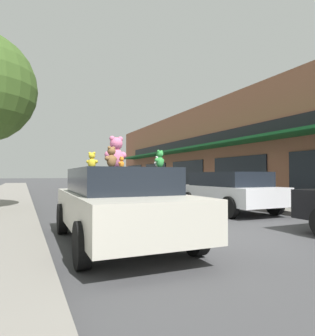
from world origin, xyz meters
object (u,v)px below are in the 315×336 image
Objects in this scene: plush_art_car at (118,203)px; teddy_bear_orange at (122,162)px; teddy_bear_giant at (116,153)px; teddy_bear_white at (158,162)px; teddy_bear_green at (160,159)px; parked_car_far_center at (229,190)px; teddy_bear_yellow at (92,161)px; teddy_bear_brown at (111,157)px.

teddy_bear_orange reaches higher than plush_art_car.
teddy_bear_giant is (0.03, 0.27, 1.02)m from plush_art_car.
teddy_bear_white reaches higher than plush_art_car.
parked_car_far_center is at bearing -165.55° from teddy_bear_green.
plush_art_car is at bearing 74.36° from teddy_bear_giant.
teddy_bear_orange is 0.70m from teddy_bear_white.
teddy_bear_white reaches higher than teddy_bear_orange.
plush_art_car is 13.12× the size of teddy_bear_yellow.
plush_art_car is at bearing 166.75° from teddy_bear_yellow.
teddy_bear_yellow reaches higher than plush_art_car.
teddy_bear_orange is (0.40, -0.81, -0.06)m from teddy_bear_yellow.
teddy_bear_brown is at bearing 9.78° from teddy_bear_orange.
plush_art_car is at bearing -47.23° from teddy_bear_white.
parked_car_far_center is (5.44, 3.73, -0.87)m from teddy_bear_brown.
plush_art_car is 1.13× the size of parked_car_far_center.
teddy_bear_yellow is at bearing -155.04° from parked_car_far_center.
plush_art_car is 1.06m from teddy_bear_giant.
plush_art_car is at bearing -82.22° from teddy_bear_green.
teddy_bear_giant is 1.07m from teddy_bear_white.
teddy_bear_giant reaches higher than teddy_bear_white.
teddy_bear_yellow is at bearing -114.73° from teddy_bear_brown.
parked_car_far_center is at bearing -143.74° from teddy_bear_white.
teddy_bear_giant is at bearing 85.60° from plush_art_car.
teddy_bear_green is at bearing 162.45° from teddy_bear_yellow.
teddy_bear_brown reaches higher than teddy_bear_green.
teddy_bear_yellow is at bearing -79.31° from teddy_bear_green.
teddy_bear_brown is at bearing 130.95° from teddy_bear_yellow.
parked_car_far_center is at bearing -161.25° from teddy_bear_giant.
teddy_bear_giant is 5.90m from parked_car_far_center.
teddy_bear_green is 0.08× the size of parked_car_far_center.
teddy_bear_giant reaches higher than teddy_bear_yellow.
teddy_bear_yellow is 1.56× the size of teddy_bear_white.
teddy_bear_white is at bearing -132.07° from teddy_bear_green.
teddy_bear_giant is 0.63m from teddy_bear_orange.
parked_car_far_center is (5.11, 3.08, 0.01)m from plush_art_car.
teddy_bear_green is at bearing 100.01° from teddy_bear_orange.
teddy_bear_yellow is at bearing 132.08° from plush_art_car.
teddy_bear_giant is 3.02× the size of teddy_bear_white.
teddy_bear_white is 0.06× the size of parked_car_far_center.
teddy_bear_brown is (-0.29, -0.34, 0.08)m from teddy_bear_orange.
teddy_bear_yellow is (-0.46, 0.23, -0.16)m from teddy_bear_giant.
teddy_bear_brown reaches higher than teddy_bear_orange.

